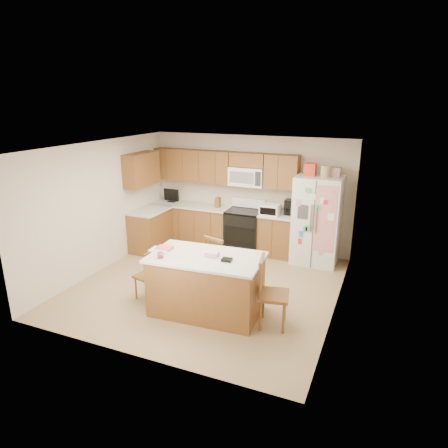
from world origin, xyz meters
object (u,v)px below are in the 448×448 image
at_px(refrigerator, 317,219).
at_px(island, 206,284).
at_px(windsor_chair_back, 219,265).
at_px(stove, 245,230).
at_px(windsor_chair_left, 149,275).
at_px(windsor_chair_right, 272,294).

height_order(refrigerator, island, refrigerator).
bearing_deg(windsor_chair_back, island, -81.30).
distance_m(stove, island, 2.81).
bearing_deg(island, windsor_chair_left, 178.95).
height_order(windsor_chair_left, windsor_chair_back, windsor_chair_back).
distance_m(island, windsor_chair_left, 1.08).
xyz_separation_m(island, windsor_chair_left, (-1.08, 0.02, -0.06)).
bearing_deg(island, windsor_chair_right, 0.80).
bearing_deg(windsor_chair_back, windsor_chair_left, -141.80).
bearing_deg(stove, windsor_chair_left, -104.10).
relative_size(stove, windsor_chair_left, 1.26).
height_order(island, windsor_chair_left, island).
bearing_deg(windsor_chair_left, windsor_chair_back, 38.20).
height_order(island, windsor_chair_back, island).
xyz_separation_m(stove, windsor_chair_back, (0.26, -2.01, 0.01)).
xyz_separation_m(island, windsor_chair_right, (1.05, 0.01, 0.03)).
distance_m(refrigerator, windsor_chair_right, 2.74).
bearing_deg(stove, windsor_chair_back, -82.48).
bearing_deg(windsor_chair_left, windsor_chair_right, -0.14).
xyz_separation_m(windsor_chair_left, windsor_chair_back, (0.96, 0.75, 0.06)).
relative_size(windsor_chair_back, windsor_chair_right, 0.95).
relative_size(refrigerator, windsor_chair_right, 1.90).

